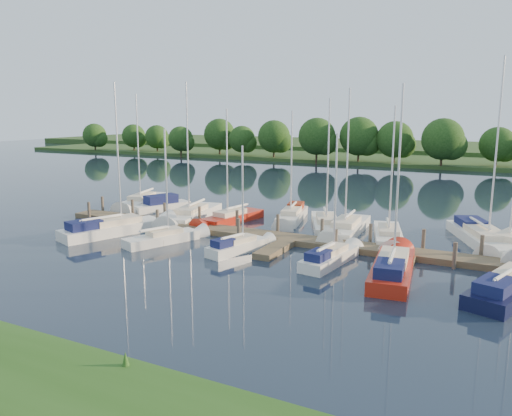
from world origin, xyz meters
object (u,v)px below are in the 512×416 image
at_px(motorboat, 159,207).
at_px(sailboat_s_2, 239,247).
at_px(dock, 288,242).
at_px(sailboat_n_5, 326,226).
at_px(sailboat_n_0, 142,203).

bearing_deg(motorboat, sailboat_s_2, 170.66).
height_order(dock, sailboat_s_2, sailboat_s_2).
height_order(sailboat_n_5, sailboat_s_2, sailboat_n_5).
bearing_deg(sailboat_s_2, motorboat, 163.01).
bearing_deg(sailboat_n_0, sailboat_s_2, 133.79).
bearing_deg(dock, sailboat_s_2, -123.70).
bearing_deg(sailboat_s_2, sailboat_n_0, 165.08).
relative_size(sailboat_n_5, sailboat_s_2, 1.43).
xyz_separation_m(dock, sailboat_n_0, (-18.54, 6.76, 0.08)).
bearing_deg(motorboat, sailboat_n_0, 3.12).
bearing_deg(sailboat_n_0, dock, 144.99).
distance_m(dock, motorboat, 16.51).
bearing_deg(motorboat, dock, -175.91).
xyz_separation_m(motorboat, sailboat_s_2, (13.40, -8.81, -0.04)).
distance_m(dock, sailboat_n_0, 19.73).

